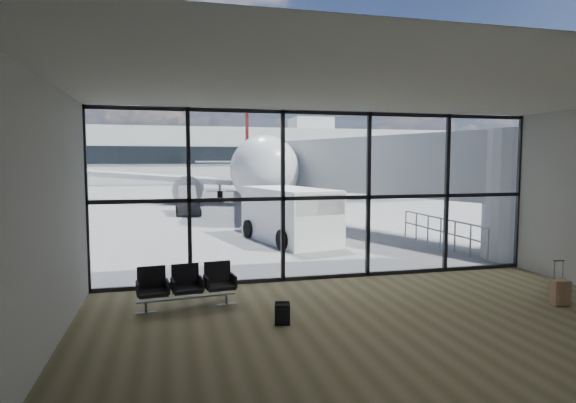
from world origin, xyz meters
name	(u,v)px	position (x,y,z in m)	size (l,w,h in m)	color
ground	(208,191)	(0.00, 40.00, 0.00)	(220.00, 220.00, 0.00)	slate
lounge_shell	(416,192)	(0.00, -4.80, 2.65)	(12.02, 8.01, 4.51)	brown
glass_curtain_wall	(326,196)	(0.00, 0.00, 2.25)	(12.10, 0.12, 4.50)	white
jet_bridge	(382,171)	(4.90, 7.07, 2.76)	(8.00, 16.50, 4.33)	#A8ABAE
apron_railing	(441,228)	(5.60, 3.50, 0.72)	(0.06, 5.46, 1.11)	gray
far_terminal	(192,154)	(-0.59, 61.97, 4.21)	(80.00, 12.20, 11.00)	#ABACA7
tree_3	(19,152)	(-27.00, 72.00, 4.63)	(4.95, 4.95, 7.12)	#382619
tree_4	(60,148)	(-21.00, 72.00, 5.25)	(5.61, 5.61, 8.07)	#382619
tree_5	(100,145)	(-15.00, 72.00, 5.88)	(6.27, 6.27, 9.03)	#382619
seating_row	(186,284)	(-3.76, -1.69, 0.52)	(2.10, 0.82, 0.93)	gray
backpack	(282,314)	(-1.99, -3.30, 0.21)	(0.33, 0.32, 0.44)	black
suitcase	(561,292)	(4.24, -3.57, 0.30)	(0.39, 0.31, 0.99)	#967154
airliner	(252,167)	(2.43, 25.89, 2.69)	(29.42, 34.23, 8.84)	silver
service_van	(291,214)	(0.55, 6.07, 1.08)	(3.21, 5.21, 2.11)	white
belt_loader	(188,205)	(-3.00, 16.99, 0.55)	(1.44, 3.54, 1.63)	black
mobile_stairs	(7,215)	(-11.86, 14.06, 0.53)	(2.25, 3.42, 2.22)	gold
traffic_cone_b	(337,219)	(4.00, 10.30, 0.31)	(0.46, 0.46, 0.66)	orange
traffic_cone_c	(332,211)	(5.00, 13.93, 0.32)	(0.47, 0.47, 0.67)	#FA450D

